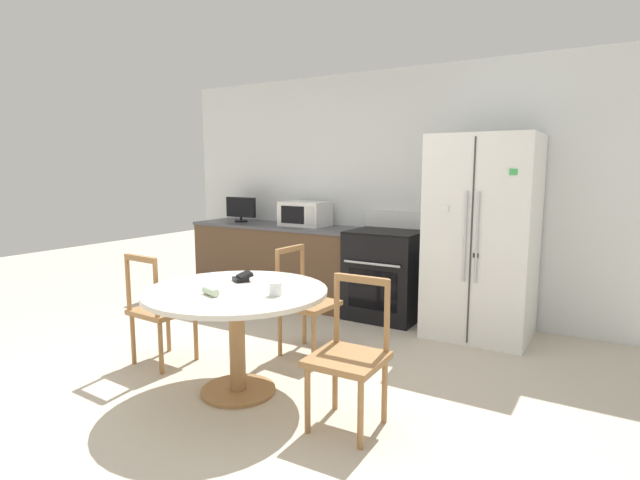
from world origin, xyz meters
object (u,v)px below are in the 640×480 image
oven_range (386,274)px  dining_chair_left (160,311)px  countertop_tv (241,208)px  wallet (242,277)px  refrigerator (482,237)px  dining_chair_right (349,357)px  candle_glass (276,290)px  microwave (305,214)px  dining_chair_far (306,303)px

oven_range → dining_chair_left: 2.32m
dining_chair_left → countertop_tv: bearing=117.3°
oven_range → countertop_tv: 2.06m
oven_range → dining_chair_left: size_ratio=1.20×
wallet → refrigerator: bearing=56.8°
dining_chair_right → refrigerator: bearing=-98.2°
dining_chair_left → candle_glass: 1.26m
wallet → candle_glass: bearing=-25.0°
microwave → dining_chair_left: bearing=-89.1°
countertop_tv → wallet: countertop_tv is taller
microwave → dining_chair_right: microwave is taller
refrigerator → dining_chair_right: refrigerator is taller
wallet → dining_chair_right: bearing=-12.0°
dining_chair_right → dining_chair_left: (-1.75, 0.09, 0.00)m
dining_chair_right → wallet: 1.08m
microwave → candle_glass: 2.59m
microwave → dining_chair_right: (1.78, -2.25, -0.60)m
dining_chair_right → dining_chair_far: size_ratio=1.00×
dining_chair_left → dining_chair_far: same height
refrigerator → microwave: bearing=176.1°
dining_chair_far → dining_chair_right: bearing=48.2°
candle_glass → dining_chair_left: bearing=175.9°
countertop_tv → dining_chair_far: 2.34m
oven_range → dining_chair_left: oven_range is taller
dining_chair_right → dining_chair_left: same height
refrigerator → microwave: refrigerator is taller
countertop_tv → oven_range: bearing=-0.8°
refrigerator → microwave: (-2.03, 0.14, 0.11)m
microwave → wallet: size_ratio=3.09×
dining_chair_left → wallet: (0.75, 0.13, 0.33)m
microwave → countertop_tv: 0.91m
microwave → dining_chair_far: 1.75m
refrigerator → candle_glass: (-0.79, -2.12, -0.15)m
dining_chair_far → wallet: bearing=-7.0°
refrigerator → candle_glass: bearing=-110.5°
wallet → countertop_tv: bearing=130.4°
refrigerator → wallet: 2.28m
dining_chair_right → wallet: bearing=-13.5°
microwave → refrigerator: bearing=-3.9°
candle_glass → dining_chair_right: bearing=-0.0°
dining_chair_right → oven_range: bearing=-73.0°
countertop_tv → dining_chair_far: bearing=-36.2°
refrigerator → oven_range: refrigerator is taller
dining_chair_right → dining_chair_left: size_ratio=1.00×
dining_chair_far → wallet: size_ratio=5.25×
dining_chair_right → dining_chair_far: same height
microwave → candle_glass: bearing=-61.2°
dining_chair_left → dining_chair_far: bearing=45.5°
refrigerator → oven_range: (-0.98, 0.06, -0.46)m
refrigerator → candle_glass: refrigerator is taller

